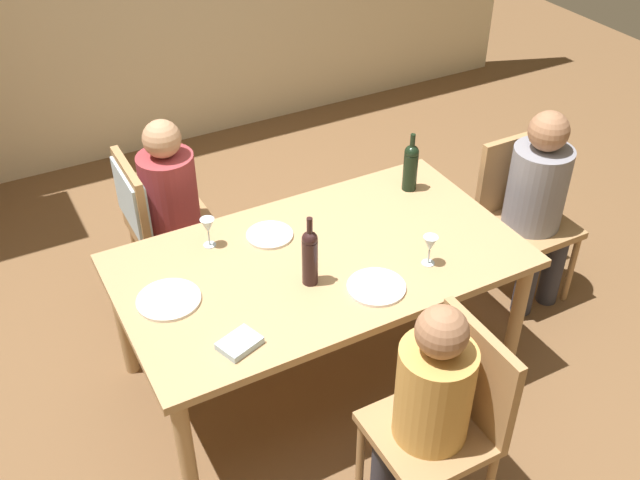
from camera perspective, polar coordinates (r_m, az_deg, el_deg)
The scene contains 16 objects.
ground_plane at distance 3.87m, azimuth 0.00°, elevation -9.84°, with size 10.00×10.00×0.00m, color brown.
dining_table at distance 3.43m, azimuth 0.00°, elevation -2.33°, with size 1.85×1.04×0.72m.
chair_right_end at distance 4.21m, azimuth 15.28°, elevation 2.47°, with size 0.44×0.44×0.92m.
chair_near at distance 3.01m, azimuth 9.90°, elevation -13.03°, with size 0.44×0.44×0.92m.
chair_far_left at distance 4.00m, azimuth -13.07°, elevation 1.94°, with size 0.46×0.44×0.92m.
person_woman_host at distance 4.08m, azimuth 16.59°, elevation 3.18°, with size 0.31×0.36×1.15m.
person_man_bearded at distance 2.88m, azimuth 8.28°, elevation -12.50°, with size 0.34×0.29×1.11m.
person_man_guest at distance 4.00m, azimuth -11.15°, elevation 3.14°, with size 0.34×0.30×1.11m.
wine_bottle_tall_green at distance 3.83m, azimuth 7.03°, elevation 5.74°, with size 0.08×0.08×0.32m.
wine_bottle_dark_red at distance 3.16m, azimuth -0.79°, elevation -1.19°, with size 0.07×0.07×0.34m.
wine_glass_near_left at distance 3.32m, azimuth 8.52°, elevation -0.36°, with size 0.07×0.07×0.15m.
wine_glass_centre at distance 3.44m, azimuth -8.68°, elevation 1.02°, with size 0.07×0.07×0.15m.
dinner_plate_host at distance 3.21m, azimuth -11.63°, elevation -4.55°, with size 0.28×0.28×0.01m, color silver.
dinner_plate_guest_left at distance 3.52m, azimuth -3.92°, elevation 0.39°, with size 0.23×0.23×0.01m, color silver.
dinner_plate_guest_right at distance 3.22m, azimuth 4.38°, elevation -3.65°, with size 0.26×0.26×0.01m, color white.
folded_napkin at distance 2.96m, azimuth -6.25°, elevation -7.95°, with size 0.16×0.12×0.03m, color #ADC6D6.
Camera 1 is at (-1.27, -2.35, 2.80)m, focal length 41.33 mm.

